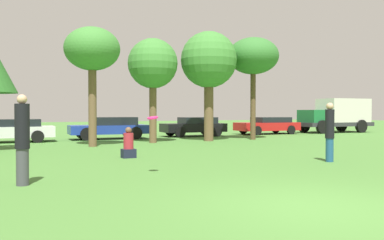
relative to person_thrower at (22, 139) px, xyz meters
name	(u,v)px	position (x,y,z in m)	size (l,w,h in m)	color
ground_plane	(314,207)	(4.18, -4.28, -1.00)	(120.00, 120.00, 0.00)	#477A33
person_thrower	(22,139)	(0.00, 0.00, 0.00)	(0.31, 0.31, 1.95)	#3F3F47
person_catcher	(330,131)	(8.95, 0.09, -0.03)	(0.28, 0.28, 1.86)	navy
frisbee	(153,118)	(3.00, 0.06, 0.43)	(0.27, 0.27, 0.11)	#F21E72
bystander_sitting	(128,145)	(3.64, 4.01, -0.57)	(0.45, 0.38, 1.06)	#191E33
tree_2	(92,51)	(3.58, 9.06, 3.32)	(2.50, 2.50, 5.40)	brown
tree_3	(153,65)	(6.84, 9.95, 2.97)	(2.53, 2.53, 5.30)	brown
tree_4	(209,61)	(10.01, 9.82, 3.31)	(3.03, 3.03, 5.90)	brown
tree_5	(253,57)	(12.80, 9.67, 3.69)	(2.89, 2.89, 5.78)	brown
parked_car_white	(9,130)	(0.32, 13.53, -0.36)	(4.64, 2.11, 1.20)	silver
parked_car_blue	(110,127)	(5.67, 13.75, -0.31)	(4.52, 2.12, 1.27)	#1E389E
parked_car_black	(194,126)	(11.25, 13.95, -0.33)	(4.15, 2.06, 1.23)	black
parked_car_red	(268,125)	(17.09, 13.93, -0.35)	(4.59, 2.19, 1.20)	red
delivery_truck_green	(337,114)	(23.23, 13.41, 0.38)	(6.09, 2.58, 2.58)	#2D2D33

